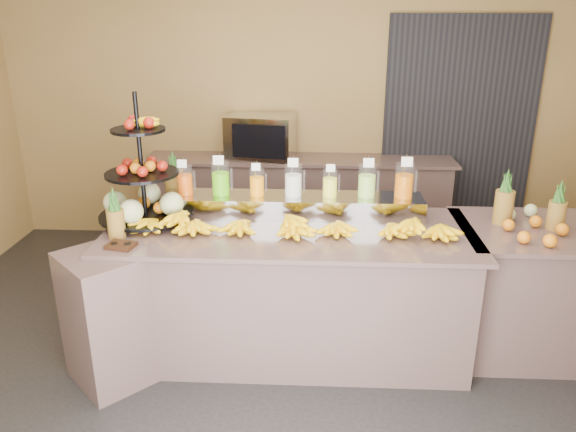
# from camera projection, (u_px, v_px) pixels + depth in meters

# --- Properties ---
(ground) EXTENTS (6.00, 6.00, 0.00)m
(ground) POSITION_uv_depth(u_px,v_px,m) (288.00, 371.00, 3.85)
(ground) COLOR black
(ground) RESTS_ON ground
(room_envelope) EXTENTS (6.04, 5.02, 2.82)m
(room_envelope) POSITION_uv_depth(u_px,v_px,m) (320.00, 79.00, 3.93)
(room_envelope) COLOR olive
(room_envelope) RESTS_ON ground
(buffet_counter) EXTENTS (2.75, 1.25, 0.93)m
(buffet_counter) POSITION_uv_depth(u_px,v_px,m) (273.00, 293.00, 3.94)
(buffet_counter) COLOR #8C6966
(buffet_counter) RESTS_ON ground
(right_counter) EXTENTS (1.08, 0.88, 0.93)m
(right_counter) POSITION_uv_depth(u_px,v_px,m) (529.00, 289.00, 3.98)
(right_counter) COLOR #8C6966
(right_counter) RESTS_ON ground
(back_ledge) EXTENTS (3.10, 0.55, 0.93)m
(back_ledge) POSITION_uv_depth(u_px,v_px,m) (299.00, 202.00, 5.80)
(back_ledge) COLOR #8C6966
(back_ledge) RESTS_ON ground
(pitcher_tray) EXTENTS (1.85, 0.30, 0.15)m
(pitcher_tray) POSITION_uv_depth(u_px,v_px,m) (293.00, 206.00, 4.04)
(pitcher_tray) COLOR gray
(pitcher_tray) RESTS_ON buffet_counter
(juice_pitcher_orange_a) EXTENTS (0.12, 0.12, 0.28)m
(juice_pitcher_orange_a) POSITION_uv_depth(u_px,v_px,m) (185.00, 182.00, 4.02)
(juice_pitcher_orange_a) COLOR silver
(juice_pitcher_orange_a) RESTS_ON pitcher_tray
(juice_pitcher_green) EXTENTS (0.13, 0.13, 0.31)m
(juice_pitcher_green) POSITION_uv_depth(u_px,v_px,m) (221.00, 180.00, 4.01)
(juice_pitcher_green) COLOR silver
(juice_pitcher_green) RESTS_ON pitcher_tray
(juice_pitcher_orange_b) EXTENTS (0.11, 0.11, 0.26)m
(juice_pitcher_orange_b) POSITION_uv_depth(u_px,v_px,m) (257.00, 183.00, 4.00)
(juice_pitcher_orange_b) COLOR silver
(juice_pitcher_orange_b) RESTS_ON pitcher_tray
(juice_pitcher_milk) EXTENTS (0.12, 0.13, 0.30)m
(juice_pitcher_milk) POSITION_uv_depth(u_px,v_px,m) (293.00, 182.00, 3.98)
(juice_pitcher_milk) COLOR silver
(juice_pitcher_milk) RESTS_ON pitcher_tray
(juice_pitcher_lemon) EXTENTS (0.11, 0.11, 0.26)m
(juice_pitcher_lemon) POSITION_uv_depth(u_px,v_px,m) (330.00, 185.00, 3.98)
(juice_pitcher_lemon) COLOR silver
(juice_pitcher_lemon) RESTS_ON pitcher_tray
(juice_pitcher_lime) EXTENTS (0.13, 0.13, 0.31)m
(juice_pitcher_lime) POSITION_uv_depth(u_px,v_px,m) (367.00, 183.00, 3.96)
(juice_pitcher_lime) COLOR silver
(juice_pitcher_lime) RESTS_ON pitcher_tray
(juice_pitcher_orange_c) EXTENTS (0.13, 0.14, 0.32)m
(juice_pitcher_orange_c) POSITION_uv_depth(u_px,v_px,m) (404.00, 183.00, 3.94)
(juice_pitcher_orange_c) COLOR silver
(juice_pitcher_orange_c) RESTS_ON pitcher_tray
(banana_heap) EXTENTS (2.18, 0.20, 0.18)m
(banana_heap) POSITION_uv_depth(u_px,v_px,m) (293.00, 223.00, 3.73)
(banana_heap) COLOR yellow
(banana_heap) RESTS_ON buffet_counter
(fruit_stand) EXTENTS (0.75, 0.75, 0.90)m
(fruit_stand) POSITION_uv_depth(u_px,v_px,m) (150.00, 190.00, 3.87)
(fruit_stand) COLOR black
(fruit_stand) RESTS_ON buffet_counter
(condiment_caddy) EXTENTS (0.19, 0.16, 0.03)m
(condiment_caddy) POSITION_uv_depth(u_px,v_px,m) (121.00, 245.00, 3.52)
(condiment_caddy) COLOR black
(condiment_caddy) RESTS_ON buffet_counter
(pineapple_left_a) EXTENTS (0.11, 0.11, 0.35)m
(pineapple_left_a) POSITION_uv_depth(u_px,v_px,m) (116.00, 219.00, 3.64)
(pineapple_left_a) COLOR brown
(pineapple_left_a) RESTS_ON buffet_counter
(pineapple_left_b) EXTENTS (0.14, 0.14, 0.42)m
(pineapple_left_b) POSITION_uv_depth(u_px,v_px,m) (174.00, 184.00, 4.25)
(pineapple_left_b) COLOR brown
(pineapple_left_b) RESTS_ON buffet_counter
(right_fruit_pile) EXTENTS (0.44, 0.43, 0.23)m
(right_fruit_pile) POSITION_uv_depth(u_px,v_px,m) (531.00, 221.00, 3.76)
(right_fruit_pile) COLOR brown
(right_fruit_pile) RESTS_ON right_counter
(oven_warmer) EXTENTS (0.70, 0.54, 0.43)m
(oven_warmer) POSITION_uv_depth(u_px,v_px,m) (261.00, 136.00, 5.58)
(oven_warmer) COLOR gray
(oven_warmer) RESTS_ON back_ledge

